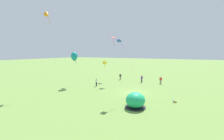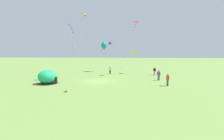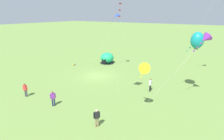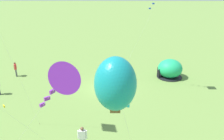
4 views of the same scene
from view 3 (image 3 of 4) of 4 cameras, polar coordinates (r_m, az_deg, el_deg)
ground_plane at (r=28.05m, az=-4.85°, el=-1.86°), size 300.00×300.00×0.00m
popup_tent at (r=34.82m, az=-1.61°, el=3.88°), size 2.81×2.81×2.10m
toddler_crawling at (r=34.24m, az=-12.25°, el=1.80°), size 0.37×0.55×0.32m
person_strolling at (r=19.83m, az=-18.71°, el=-8.58°), size 0.51×0.41×1.72m
person_watching_sky at (r=22.69m, az=12.41°, el=-4.57°), size 0.59×0.26×1.72m
person_near_tent at (r=15.70m, az=-5.01°, el=-15.10°), size 0.48×0.43×1.72m
person_far_back at (r=23.18m, az=-26.46°, el=-5.64°), size 0.35×0.56×1.72m
kite_blue at (r=29.79m, az=1.17°, el=16.59°), size 3.62×3.95×9.47m
kite_yellow at (r=16.48m, az=10.29°, el=0.54°), size 3.61×2.50×5.30m
kite_purple at (r=20.47m, az=28.15°, el=8.99°), size 5.77×5.22×7.69m
kite_teal at (r=22.21m, az=26.06°, el=8.66°), size 2.07×3.65×7.55m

